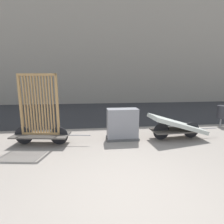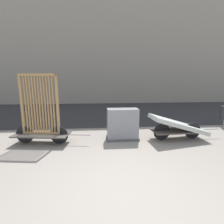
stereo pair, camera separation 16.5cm
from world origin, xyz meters
The scene contains 7 objects.
ground_plane centered at (0.00, 0.00, 0.00)m, with size 60.00×60.00×0.00m, color gray.
road_strip centered at (0.00, 8.24, 0.00)m, with size 56.00×7.68×0.01m.
building_facade centered at (0.00, 14.08, 6.98)m, with size 48.00×4.00×13.97m.
bike_cart_with_bedframe centered at (-2.26, 2.75, 0.76)m, with size 2.47×0.97×2.22m.
bike_cart_with_mattress centered at (2.27, 2.75, 0.48)m, with size 2.53×0.98×0.87m.
utility_cabinet centered at (0.38, 2.91, 0.50)m, with size 1.10×0.54×1.07m.
trash_bin centered at (4.97, 4.05, 0.64)m, with size 0.39×0.39×0.93m.
Camera 1 is at (-0.66, -2.79, 2.05)m, focal length 28.00 mm.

